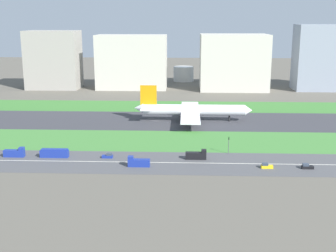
# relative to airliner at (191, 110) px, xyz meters

# --- Properties ---
(ground_plane) EXTENTS (800.00, 800.00, 0.00)m
(ground_plane) POSITION_rel_airliner_xyz_m (-19.51, -0.00, -6.23)
(ground_plane) COLOR #5B564C
(runway) EXTENTS (280.00, 46.00, 0.10)m
(runway) POSITION_rel_airliner_xyz_m (-19.51, -0.00, -6.18)
(runway) COLOR #38383D
(runway) RESTS_ON ground_plane
(grass_median_north) EXTENTS (280.00, 36.00, 0.10)m
(grass_median_north) POSITION_rel_airliner_xyz_m (-19.51, 41.00, -6.18)
(grass_median_north) COLOR #3D7A33
(grass_median_north) RESTS_ON ground_plane
(grass_median_south) EXTENTS (280.00, 36.00, 0.10)m
(grass_median_south) POSITION_rel_airliner_xyz_m (-19.51, -41.00, -6.18)
(grass_median_south) COLOR #427F38
(grass_median_south) RESTS_ON ground_plane
(highway) EXTENTS (280.00, 28.00, 0.10)m
(highway) POSITION_rel_airliner_xyz_m (-19.51, -73.00, -6.18)
(highway) COLOR #4C4C4F
(highway) RESTS_ON ground_plane
(highway_centerline) EXTENTS (266.00, 0.50, 0.01)m
(highway_centerline) POSITION_rel_airliner_xyz_m (-19.51, -73.00, -6.13)
(highway_centerline) COLOR silver
(highway_centerline) RESTS_ON highway
(airliner) EXTENTS (65.00, 56.00, 19.70)m
(airliner) POSITION_rel_airliner_xyz_m (0.00, 0.00, 0.00)
(airliner) COLOR white
(airliner) RESTS_ON runway
(bus_0) EXTENTS (11.60, 2.50, 3.50)m
(bus_0) POSITION_rel_airliner_xyz_m (-56.27, -68.00, -4.41)
(bus_0) COLOR navy
(bus_0) RESTS_ON highway
(truck_0) EXTENTS (8.40, 2.50, 4.00)m
(truck_0) POSITION_rel_airliner_xyz_m (-72.76, -68.00, -4.56)
(truck_0) COLOR navy
(truck_0) RESTS_ON highway
(car_0) EXTENTS (4.40, 1.80, 2.00)m
(car_0) POSITION_rel_airliner_xyz_m (-34.24, -68.00, -5.31)
(car_0) COLOR navy
(car_0) RESTS_ON highway
(truck_1) EXTENTS (8.40, 2.50, 4.00)m
(truck_1) POSITION_rel_airliner_xyz_m (1.85, -68.00, -4.56)
(truck_1) COLOR black
(truck_1) RESTS_ON highway
(car_2) EXTENTS (4.40, 1.80, 2.00)m
(car_2) POSITION_rel_airliner_xyz_m (43.44, -78.00, -5.31)
(car_2) COLOR black
(car_2) RESTS_ON highway
(car_4) EXTENTS (4.40, 1.80, 2.00)m
(car_4) POSITION_rel_airliner_xyz_m (28.19, -78.00, -5.31)
(car_4) COLOR yellow
(car_4) RESTS_ON highway
(truck_2) EXTENTS (8.40, 2.50, 4.00)m
(truck_2) POSITION_rel_airliner_xyz_m (-20.73, -78.00, -4.56)
(truck_2) COLOR navy
(truck_2) RESTS_ON highway
(traffic_light) EXTENTS (0.36, 0.50, 7.20)m
(traffic_light) POSITION_rel_airliner_xyz_m (15.42, -60.01, -1.94)
(traffic_light) COLOR #4C4C51
(traffic_light) RESTS_ON highway
(terminal_building) EXTENTS (41.16, 27.06, 45.91)m
(terminal_building) POSITION_rel_airliner_xyz_m (-109.51, 114.00, 16.73)
(terminal_building) COLOR #9E998E
(terminal_building) RESTS_ON ground_plane
(hangar_building) EXTENTS (55.41, 25.07, 42.70)m
(hangar_building) POSITION_rel_airliner_xyz_m (-46.44, 114.00, 15.12)
(hangar_building) COLOR beige
(hangar_building) RESTS_ON ground_plane
(office_tower) EXTENTS (52.71, 36.27, 43.29)m
(office_tower) POSITION_rel_airliner_xyz_m (34.53, 114.00, 15.41)
(office_tower) COLOR beige
(office_tower) RESTS_ON ground_plane
(cargo_warehouse) EXTENTS (51.26, 25.13, 50.81)m
(cargo_warehouse) POSITION_rel_airliner_xyz_m (107.94, 114.00, 19.18)
(cargo_warehouse) COLOR gray
(cargo_warehouse) RESTS_ON ground_plane
(fuel_tank_west) EXTENTS (18.08, 18.08, 13.09)m
(fuel_tank_west) POSITION_rel_airliner_xyz_m (-5.34, 159.00, 0.31)
(fuel_tank_west) COLOR silver
(fuel_tank_west) RESTS_ON ground_plane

